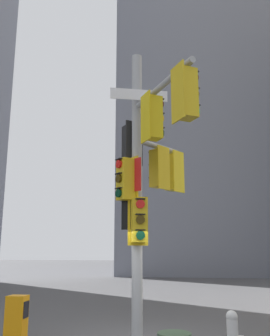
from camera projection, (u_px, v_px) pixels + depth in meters
building_mid_block at (193, 90)px, 37.59m from camera, size 13.33×13.33×35.78m
signal_pole_assembly at (147, 169)px, 8.95m from camera, size 2.09×3.86×7.07m
fire_hydrant at (233, 334)px, 7.30m from camera, size 0.33×0.23×0.92m
newspaper_box at (16, 319)px, 8.63m from camera, size 0.45×0.36×1.04m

